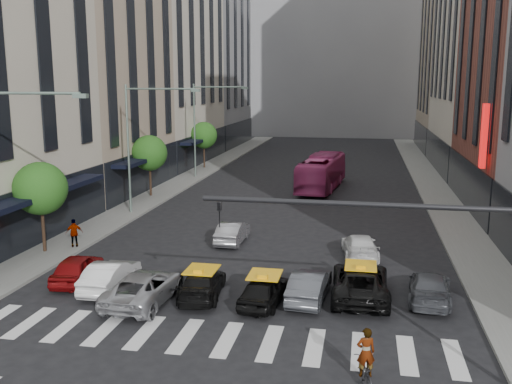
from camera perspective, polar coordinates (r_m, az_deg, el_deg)
The scene contains 29 objects.
ground at distance 20.49m, azimuth -5.60°, elevation -16.10°, with size 160.00×160.00×0.00m, color black.
sidewalk_left at distance 51.20m, azimuth -8.54°, elevation 0.43°, with size 3.00×96.00×0.15m, color slate.
sidewalk_right at distance 48.76m, azimuth 17.91°, elevation -0.51°, with size 3.00×96.00×0.15m, color slate.
building_left_b at distance 50.72m, azimuth -15.75°, elevation 13.59°, with size 8.00×16.00×24.00m, color tan.
building_left_c at distance 67.84m, azimuth -8.93°, elevation 18.17°, with size 8.00×20.00×36.00m, color beige.
building_left_d at distance 85.63m, azimuth -4.47°, elevation 14.71°, with size 8.00×18.00×30.00m, color gray.
building_right_d at distance 83.44m, azimuth 19.40°, elevation 13.56°, with size 8.00×18.00×28.00m, color tan.
building_far at distance 102.99m, azimuth 8.11°, elevation 15.67°, with size 30.00×10.00×36.00m, color gray.
tree_near at distance 32.85m, azimuth -20.76°, elevation 0.32°, with size 2.88×2.88×4.95m.
tree_mid at distance 47.06m, azimuth -10.61°, elevation 3.85°, with size 2.88×2.88×4.95m.
tree_far at distance 62.14m, azimuth -5.24°, elevation 5.67°, with size 2.88×2.88×4.95m.
streetlamp_mid at distance 40.64m, azimuth -11.48°, elevation 5.92°, with size 5.38×0.25×9.00m.
streetlamp_far at distance 55.74m, azimuth -5.24°, elevation 7.39°, with size 5.38×0.25×9.00m.
traffic_signal at distance 17.34m, azimuth 18.41°, elevation -5.78°, with size 10.10×0.20×6.00m.
liberty_sign at distance 38.33m, azimuth 21.84°, elevation 5.22°, with size 0.30×0.70×4.00m.
car_red at distance 28.39m, azimuth -17.41°, elevation -7.28°, with size 1.58×3.92×1.33m, color maroon.
car_white_front at distance 26.95m, azimuth -14.36°, elevation -8.08°, with size 1.43×4.09×1.35m, color silver.
car_silver at distance 25.11m, azimuth -11.13°, elevation -9.34°, with size 2.27×4.92×1.37m, color #9E9FA3.
taxi_left at distance 25.42m, azimuth -5.42°, elevation -9.09°, with size 1.72×4.22×1.22m, color black.
taxi_center at distance 24.49m, azimuth 0.88°, elevation -9.75°, with size 1.52×3.78×1.29m, color black.
car_grey_mid at distance 25.03m, azimuth 5.36°, elevation -9.29°, with size 1.41×4.03×1.33m, color #404248.
taxi_right at distance 25.58m, azimuth 10.39°, elevation -8.83°, with size 2.40×5.21×1.45m, color black.
car_grey_curb at distance 25.95m, azimuth 16.97°, elevation -9.08°, with size 1.76×4.32×1.25m, color #44464C.
car_row2_left at distance 33.57m, azimuth -2.37°, elevation -4.03°, with size 1.34×3.85×1.27m, color #939297.
car_row2_right at distance 31.27m, azimuth 10.35°, elevation -5.35°, with size 1.75×4.30×1.25m, color white.
bus at distance 50.26m, azimuth 6.59°, elevation 1.94°, with size 2.53×10.80×3.01m, color #C1387B.
motorcycle at distance 18.97m, azimuth 10.85°, elevation -17.22°, with size 0.53×1.52×0.80m, color black.
rider at distance 18.44m, azimuth 10.99°, elevation -13.92°, with size 0.59×0.39×1.61m, color gray.
pedestrian_far at distance 33.71m, azimuth -17.71°, elevation -3.93°, with size 0.94×0.39×1.60m, color gray.
Camera 1 is at (5.29, -17.48, 9.29)m, focal length 40.00 mm.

